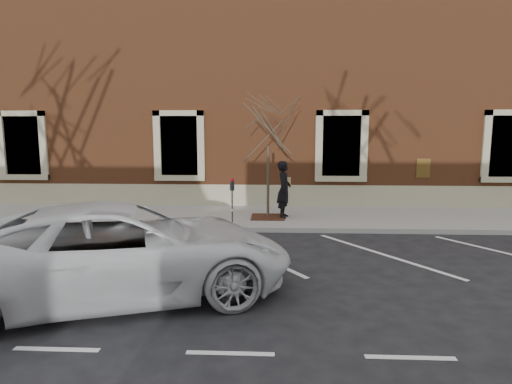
{
  "coord_description": "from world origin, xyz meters",
  "views": [
    {
      "loc": [
        0.6,
        -12.37,
        3.0
      ],
      "look_at": [
        0.0,
        0.6,
        1.1
      ],
      "focal_mm": 30.0,
      "sensor_mm": 36.0,
      "label": 1
    }
  ],
  "objects_px": {
    "man": "(284,189)",
    "white_truck": "(122,250)",
    "sapling": "(268,126)",
    "parking_meter": "(232,193)"
  },
  "relations": [
    {
      "from": "sapling",
      "to": "man",
      "type": "bearing_deg",
      "value": 2.88
    },
    {
      "from": "sapling",
      "to": "white_truck",
      "type": "height_order",
      "value": "sapling"
    },
    {
      "from": "man",
      "to": "parking_meter",
      "type": "xyz_separation_m",
      "value": [
        -1.56,
        -1.27,
        0.05
      ]
    },
    {
      "from": "man",
      "to": "white_truck",
      "type": "distance_m",
      "value": 7.12
    },
    {
      "from": "man",
      "to": "parking_meter",
      "type": "distance_m",
      "value": 2.02
    },
    {
      "from": "parking_meter",
      "to": "white_truck",
      "type": "bearing_deg",
      "value": -101.31
    },
    {
      "from": "man",
      "to": "sapling",
      "type": "bearing_deg",
      "value": 102.65
    },
    {
      "from": "man",
      "to": "sapling",
      "type": "relative_size",
      "value": 0.44
    },
    {
      "from": "white_truck",
      "to": "sapling",
      "type": "bearing_deg",
      "value": -40.08
    },
    {
      "from": "man",
      "to": "white_truck",
      "type": "xyz_separation_m",
      "value": [
        -3.02,
        -6.44,
        -0.23
      ]
    }
  ]
}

